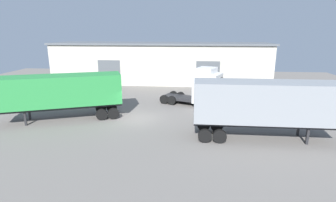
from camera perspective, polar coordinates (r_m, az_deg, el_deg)
ground_plane at (r=23.51m, az=-6.78°, el=-3.72°), size 60.00×60.00×0.00m
warehouse_building at (r=39.81m, az=-1.59°, el=8.38°), size 31.80×7.50×5.89m
tractor_unit_white at (r=26.92m, az=7.74°, el=2.79°), size 6.58×4.61×3.99m
container_trailer_green at (r=24.15m, az=-22.15°, el=1.92°), size 10.27×6.01×3.89m
container_trailer_white at (r=19.45m, az=20.29°, el=-0.45°), size 9.93×2.55×4.14m
gravel_pile at (r=28.85m, az=19.45°, el=0.50°), size 4.31×4.31×1.43m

